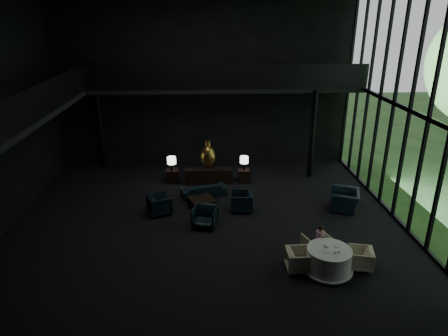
{
  "coord_description": "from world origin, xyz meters",
  "views": [
    {
      "loc": [
        -0.07,
        -13.0,
        7.03
      ],
      "look_at": [
        0.64,
        0.5,
        1.83
      ],
      "focal_mm": 32.0,
      "sensor_mm": 36.0,
      "label": 1
    }
  ],
  "objects_px": {
    "lounge_armchair_east": "(242,200)",
    "dining_chair_west": "(299,260)",
    "table_lamp_left": "(172,161)",
    "dining_chair_east": "(360,259)",
    "dining_chair_north": "(317,245)",
    "lounge_armchair_west": "(160,203)",
    "side_table_left": "(173,176)",
    "sofa": "(204,189)",
    "console": "(208,176)",
    "table_lamp_right": "(244,160)",
    "dining_table": "(328,262)",
    "window_armchair": "(345,196)",
    "side_table_right": "(244,175)",
    "child": "(320,234)",
    "lounge_armchair_south": "(205,215)",
    "coffee_table": "(202,203)",
    "bronze_urn": "(208,156)"
  },
  "relations": [
    {
      "from": "lounge_armchair_east",
      "to": "dining_chair_west",
      "type": "relative_size",
      "value": 1.3
    },
    {
      "from": "lounge_armchair_east",
      "to": "console",
      "type": "bearing_deg",
      "value": -150.53
    },
    {
      "from": "side_table_right",
      "to": "table_lamp_right",
      "type": "distance_m",
      "value": 0.73
    },
    {
      "from": "console",
      "to": "side_table_left",
      "type": "bearing_deg",
      "value": 173.57
    },
    {
      "from": "side_table_right",
      "to": "lounge_armchair_east",
      "type": "distance_m",
      "value": 2.88
    },
    {
      "from": "dining_chair_west",
      "to": "sofa",
      "type": "bearing_deg",
      "value": 27.6
    },
    {
      "from": "side_table_right",
      "to": "dining_chair_east",
      "type": "bearing_deg",
      "value": -67.68
    },
    {
      "from": "window_armchair",
      "to": "coffee_table",
      "type": "height_order",
      "value": "window_armchair"
    },
    {
      "from": "lounge_armchair_east",
      "to": "coffee_table",
      "type": "bearing_deg",
      "value": -94.95
    },
    {
      "from": "lounge_armchair_south",
      "to": "coffee_table",
      "type": "xyz_separation_m",
      "value": [
        -0.11,
        1.46,
        -0.25
      ]
    },
    {
      "from": "sofa",
      "to": "dining_chair_west",
      "type": "relative_size",
      "value": 2.44
    },
    {
      "from": "lounge_armchair_south",
      "to": "dining_chair_north",
      "type": "xyz_separation_m",
      "value": [
        3.44,
        -2.02,
        -0.06
      ]
    },
    {
      "from": "dining_chair_north",
      "to": "side_table_right",
      "type": "bearing_deg",
      "value": -93.76
    },
    {
      "from": "sofa",
      "to": "dining_table",
      "type": "bearing_deg",
      "value": 108.25
    },
    {
      "from": "dining_chair_north",
      "to": "table_lamp_left",
      "type": "bearing_deg",
      "value": -70.13
    },
    {
      "from": "bronze_urn",
      "to": "lounge_armchair_south",
      "type": "xyz_separation_m",
      "value": [
        -0.18,
        -4.21,
        -0.74
      ]
    },
    {
      "from": "lounge_armchair_west",
      "to": "table_lamp_right",
      "type": "bearing_deg",
      "value": -72.09
    },
    {
      "from": "sofa",
      "to": "dining_table",
      "type": "distance_m",
      "value": 6.51
    },
    {
      "from": "child",
      "to": "dining_chair_east",
      "type": "bearing_deg",
      "value": 143.01
    },
    {
      "from": "lounge_armchair_east",
      "to": "dining_chair_north",
      "type": "bearing_deg",
      "value": 37.69
    },
    {
      "from": "dining_chair_north",
      "to": "dining_chair_west",
      "type": "height_order",
      "value": "dining_chair_north"
    },
    {
      "from": "coffee_table",
      "to": "dining_chair_west",
      "type": "distance_m",
      "value": 5.05
    },
    {
      "from": "dining_chair_north",
      "to": "dining_chair_east",
      "type": "bearing_deg",
      "value": 128.59
    },
    {
      "from": "child",
      "to": "bronze_urn",
      "type": "bearing_deg",
      "value": -61.45
    },
    {
      "from": "side_table_right",
      "to": "console",
      "type": "bearing_deg",
      "value": -176.95
    },
    {
      "from": "side_table_right",
      "to": "lounge_armchair_east",
      "type": "xyz_separation_m",
      "value": [
        -0.36,
        -2.85,
        0.16
      ]
    },
    {
      "from": "dining_table",
      "to": "child",
      "type": "height_order",
      "value": "child"
    },
    {
      "from": "dining_chair_north",
      "to": "console",
      "type": "bearing_deg",
      "value": -80.45
    },
    {
      "from": "lounge_armchair_south",
      "to": "dining_chair_west",
      "type": "height_order",
      "value": "lounge_armchair_south"
    },
    {
      "from": "lounge_armchair_south",
      "to": "coffee_table",
      "type": "distance_m",
      "value": 1.48
    },
    {
      "from": "dining_chair_north",
      "to": "lounge_armchair_west",
      "type": "bearing_deg",
      "value": -50.37
    },
    {
      "from": "lounge_armchair_east",
      "to": "dining_chair_west",
      "type": "bearing_deg",
      "value": 23.84
    },
    {
      "from": "table_lamp_right",
      "to": "sofa",
      "type": "distance_m",
      "value": 2.41
    },
    {
      "from": "side_table_left",
      "to": "sofa",
      "type": "bearing_deg",
      "value": -47.98
    },
    {
      "from": "window_armchair",
      "to": "dining_chair_west",
      "type": "bearing_deg",
      "value": -16.09
    },
    {
      "from": "lounge_armchair_west",
      "to": "lounge_armchair_south",
      "type": "bearing_deg",
      "value": -145.06
    },
    {
      "from": "window_armchair",
      "to": "dining_chair_east",
      "type": "distance_m",
      "value": 3.91
    },
    {
      "from": "child",
      "to": "lounge_armchair_west",
      "type": "bearing_deg",
      "value": -30.29
    },
    {
      "from": "lounge_armchair_south",
      "to": "dining_chair_west",
      "type": "distance_m",
      "value": 3.85
    },
    {
      "from": "side_table_left",
      "to": "coffee_table",
      "type": "relative_size",
      "value": 0.66
    },
    {
      "from": "lounge_armchair_west",
      "to": "dining_table",
      "type": "bearing_deg",
      "value": -149.16
    },
    {
      "from": "console",
      "to": "dining_chair_west",
      "type": "bearing_deg",
      "value": -69.16
    },
    {
      "from": "lounge_armchair_south",
      "to": "dining_chair_north",
      "type": "distance_m",
      "value": 4.0
    },
    {
      "from": "side_table_right",
      "to": "dining_chair_north",
      "type": "bearing_deg",
      "value": -74.65
    },
    {
      "from": "dining_chair_west",
      "to": "dining_chair_north",
      "type": "bearing_deg",
      "value": -45.74
    },
    {
      "from": "bronze_urn",
      "to": "console",
      "type": "bearing_deg",
      "value": -90.0
    },
    {
      "from": "sofa",
      "to": "child",
      "type": "xyz_separation_m",
      "value": [
        3.57,
        -4.54,
        0.4
      ]
    },
    {
      "from": "table_lamp_left",
      "to": "dining_chair_east",
      "type": "xyz_separation_m",
      "value": [
        5.97,
        -6.71,
        -0.74
      ]
    },
    {
      "from": "lounge_armchair_west",
      "to": "coffee_table",
      "type": "height_order",
      "value": "lounge_armchair_west"
    },
    {
      "from": "lounge_armchair_east",
      "to": "window_armchair",
      "type": "bearing_deg",
      "value": 94.07
    }
  ]
}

